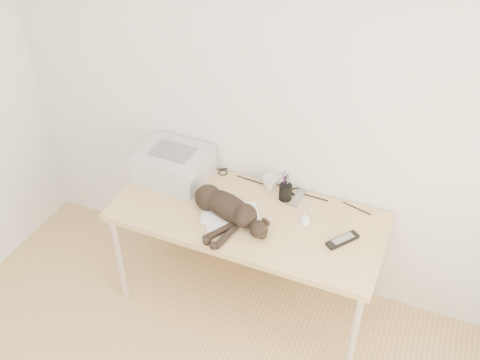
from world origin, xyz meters
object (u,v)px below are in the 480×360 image
at_px(printer, 174,164).
at_px(mouse, 305,219).
at_px(desk, 253,222).
at_px(mug, 270,183).
at_px(pen_cup, 285,192).
at_px(cat, 224,207).

distance_m(printer, mouse, 0.90).
height_order(desk, printer, printer).
xyz_separation_m(mug, pen_cup, (0.12, -0.05, 0.01)).
distance_m(desk, pen_cup, 0.28).
relative_size(printer, pen_cup, 2.23).
height_order(printer, mug, printer).
distance_m(desk, cat, 0.28).
bearing_deg(cat, mouse, 36.33).
height_order(cat, mouse, cat).
bearing_deg(desk, cat, -128.23).
bearing_deg(mug, pen_cup, -25.15).
bearing_deg(mouse, desk, 161.88).
relative_size(cat, mug, 7.07).
bearing_deg(pen_cup, cat, -133.64).
xyz_separation_m(desk, printer, (-0.57, 0.08, 0.23)).
distance_m(desk, printer, 0.62).
height_order(desk, mouse, mouse).
xyz_separation_m(pen_cup, mouse, (0.17, -0.14, -0.04)).
bearing_deg(cat, pen_cup, 64.92).
bearing_deg(mouse, printer, 158.14).
bearing_deg(desk, printer, 172.50).
distance_m(printer, cat, 0.50).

